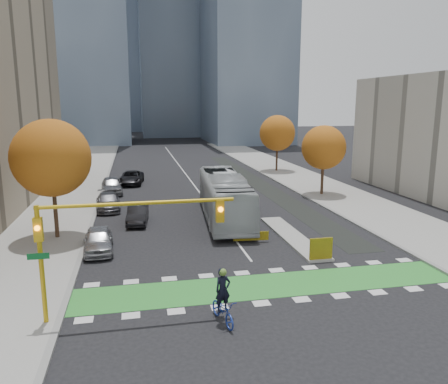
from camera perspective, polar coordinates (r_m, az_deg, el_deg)
name	(u,v)px	position (r m, az deg, el deg)	size (l,w,h in m)	color
ground	(279,298)	(21.81, 7.20, -13.55)	(300.00, 300.00, 0.00)	black
sidewalk_west	(55,211)	(40.32, -21.26, -2.37)	(7.00, 120.00, 0.15)	gray
sidewalk_east	(344,198)	(44.50, 15.43, -0.74)	(7.00, 120.00, 0.15)	gray
curb_west	(97,209)	(39.87, -16.30, -2.19)	(0.30, 120.00, 0.16)	gray
curb_east	(311,199)	(43.03, 11.27, -0.96)	(0.30, 120.00, 0.16)	gray
bike_crossing	(270,285)	(23.11, 5.98, -12.02)	(20.00, 3.00, 0.01)	#2E8D31
centre_line	(184,172)	(59.73, -5.22, 2.62)	(0.15, 70.00, 0.01)	silver
bike_lane_paint	(257,183)	(51.47, 4.39, 1.19)	(2.50, 50.00, 0.01)	black
median_island	(292,236)	(30.98, 8.87, -5.76)	(1.60, 10.00, 0.16)	gray
hazard_board	(321,249)	(26.54, 12.56, -7.24)	(1.40, 0.12, 1.30)	yellow
tower_ne	(246,11)	(109.00, 2.88, 22.51)	(18.00, 24.00, 60.00)	#47566B
tower_far	(136,10)	(161.63, -11.40, 22.30)	(26.00, 26.00, 80.00)	#47566B
tree_west	(51,158)	(31.34, -21.63, 4.13)	(5.20, 5.20, 8.22)	#332114
tree_east_near	(324,148)	(44.90, 12.88, 5.68)	(4.40, 4.40, 7.08)	#332114
tree_east_far	(277,133)	(59.91, 6.98, 7.64)	(4.80, 4.80, 7.65)	#332114
traffic_signal_west	(104,230)	(18.92, -15.40, -4.79)	(8.53, 0.56, 5.20)	#BF9914
cyclist	(223,305)	(19.12, -0.15, -14.53)	(1.19, 2.23, 2.44)	navy
bus	(224,197)	(35.01, 0.05, -0.62)	(3.10, 13.24, 3.69)	#B1B7BA
parked_car_a	(98,240)	(28.79, -16.08, -6.03)	(1.77, 4.41, 1.50)	#9FA0A5
parked_car_b	(138,214)	(34.71, -11.21, -2.89)	(1.48, 4.25, 1.40)	black
parked_car_c	(108,202)	(39.64, -14.91, -1.24)	(2.02, 4.96, 1.44)	#545358
parked_car_d	(131,178)	(51.58, -12.01, 1.83)	(2.49, 5.41, 1.50)	black
parked_car_e	(112,185)	(46.70, -14.46, 0.85)	(2.02, 5.01, 1.71)	gray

